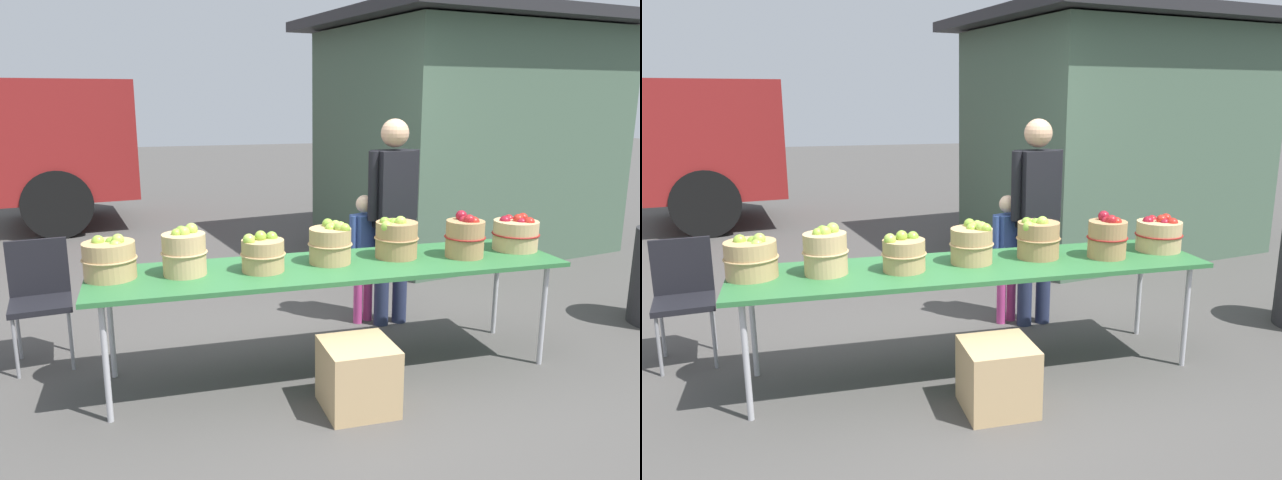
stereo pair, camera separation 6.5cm
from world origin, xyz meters
TOP-DOWN VIEW (x-y plane):
  - ground_plane at (0.00, 0.00)m, footprint 40.00×40.00m
  - market_table at (0.00, 0.00)m, footprint 3.10×0.76m
  - apple_basket_green_0 at (-1.39, 0.08)m, footprint 0.33×0.33m
  - apple_basket_green_1 at (-0.95, 0.04)m, footprint 0.29×0.29m
  - apple_basket_green_2 at (-0.47, -0.01)m, footprint 0.29×0.29m
  - apple_basket_green_3 at (0.01, 0.06)m, footprint 0.30×0.30m
  - apple_basket_green_4 at (0.48, 0.07)m, footprint 0.31×0.31m
  - apple_basket_red_0 at (0.94, -0.04)m, footprint 0.28×0.28m
  - apple_basket_red_1 at (1.39, 0.04)m, footprint 0.34×0.34m
  - vendor_adult at (0.72, 0.73)m, footprint 0.44×0.25m
  - child_customer at (0.52, 0.83)m, footprint 0.26×0.21m
  - food_kiosk at (2.65, 3.12)m, footprint 3.96×3.48m
  - folding_chair at (-1.91, 0.71)m, footprint 0.45×0.45m
  - produce_crate at (-0.01, -0.54)m, footprint 0.41×0.41m

SIDE VIEW (x-z plane):
  - ground_plane at x=0.00m, z-range 0.00..0.00m
  - produce_crate at x=-0.01m, z-range 0.00..0.41m
  - folding_chair at x=-1.91m, z-range 0.08..0.94m
  - child_customer at x=0.52m, z-range 0.09..1.16m
  - market_table at x=0.00m, z-range 0.34..1.09m
  - apple_basket_green_2 at x=-0.47m, z-range 0.73..0.99m
  - apple_basket_red_1 at x=1.39m, z-range 0.74..1.00m
  - apple_basket_green_0 at x=-1.39m, z-range 0.73..1.01m
  - apple_basket_green_3 at x=0.01m, z-range 0.74..1.03m
  - apple_basket_green_4 at x=0.48m, z-range 0.74..1.03m
  - apple_basket_green_1 at x=-0.95m, z-range 0.73..1.05m
  - apple_basket_red_0 at x=0.94m, z-range 0.74..1.05m
  - vendor_adult at x=0.72m, z-range 0.15..1.81m
  - food_kiosk at x=2.65m, z-range 0.01..2.75m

